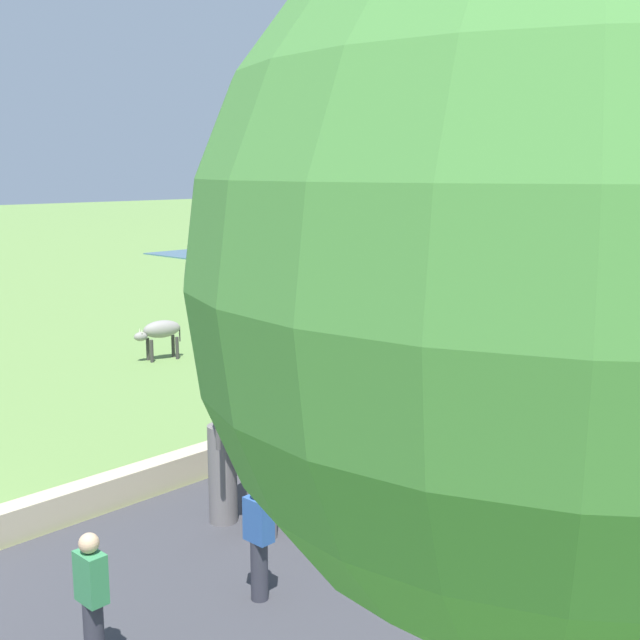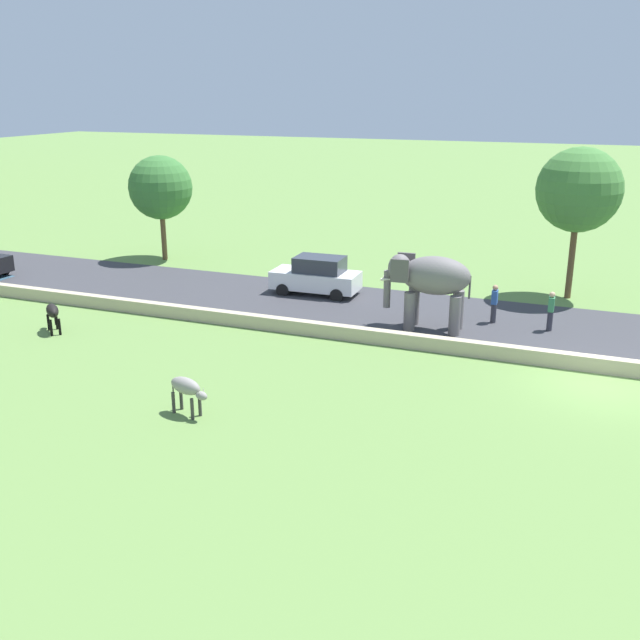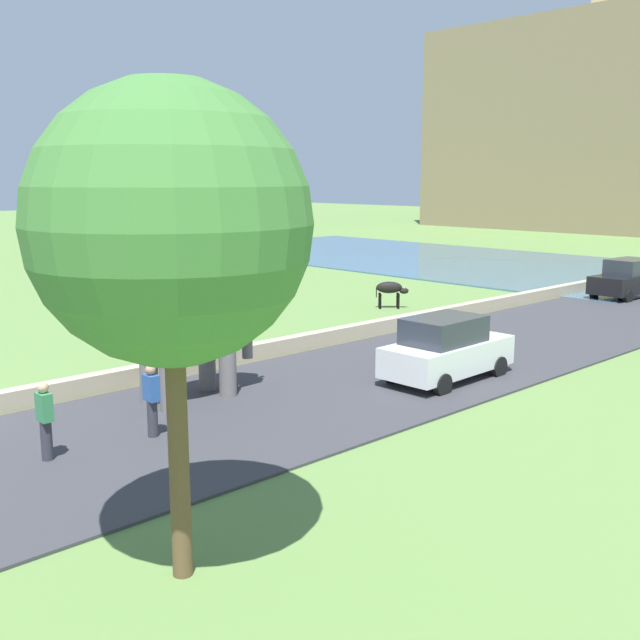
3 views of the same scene
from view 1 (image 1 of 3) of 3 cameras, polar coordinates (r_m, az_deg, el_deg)
The scene contains 9 objects.
barrier_wall at distance 23.43m, azimuth 14.50°, elevation -2.41°, with size 0.40×110.00×0.53m, color tan.
lake at distance 47.16m, azimuth 9.52°, elevation 3.92°, with size 36.00×18.00×0.08m, color #426B84.
elephant at distance 12.69m, azimuth -2.06°, elevation -4.80°, with size 1.53×3.50×2.99m.
person_beside_elephant at distance 10.43m, azimuth -4.35°, elevation -15.19°, with size 0.36×0.22×1.63m.
person_trailing at distance 9.45m, azimuth -15.83°, elevation -18.49°, with size 0.36×0.22×1.63m.
car_white at distance 16.18m, azimuth 21.66°, elevation -6.34°, with size 1.87×4.04×1.80m.
cow_black at distance 26.71m, azimuth 10.38°, elevation 0.58°, with size 1.17×1.26×1.15m.
cow_grey at distance 23.53m, azimuth -11.24°, elevation -0.80°, with size 0.70×1.42×1.15m.
tree_mid at distance 4.16m, azimuth 16.55°, elevation 2.77°, with size 3.70×3.70×6.73m.
Camera 1 is at (12.16, -2.06, 5.40)m, focal length 45.22 mm.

